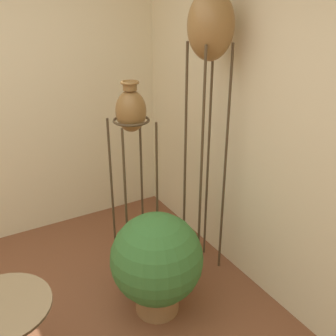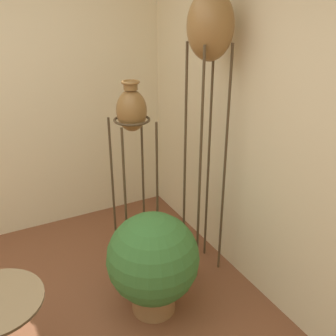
# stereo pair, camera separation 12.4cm
# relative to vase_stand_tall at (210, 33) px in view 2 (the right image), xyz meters

# --- Properties ---
(wall_right) EXTENTS (0.06, 7.71, 2.70)m
(wall_right) POSITION_rel_vase_stand_tall_xyz_m (0.27, -0.56, -0.58)
(wall_right) COLOR beige
(wall_right) RESTS_ON ground_plane
(vase_stand_tall) EXTENTS (0.32, 0.32, 2.29)m
(vase_stand_tall) POSITION_rel_vase_stand_tall_xyz_m (0.00, 0.00, 0.00)
(vase_stand_tall) COLOR #473823
(vase_stand_tall) RESTS_ON ground_plane
(vase_stand_medium) EXTENTS (0.31, 0.31, 1.56)m
(vase_stand_medium) POSITION_rel_vase_stand_tall_xyz_m (-0.42, 0.43, -0.65)
(vase_stand_medium) COLOR #473823
(vase_stand_medium) RESTS_ON ground_plane
(potted_plant) EXTENTS (0.66, 0.66, 0.79)m
(potted_plant) POSITION_rel_vase_stand_tall_xyz_m (-0.59, -0.29, -1.49)
(potted_plant) COLOR olive
(potted_plant) RESTS_ON ground_plane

